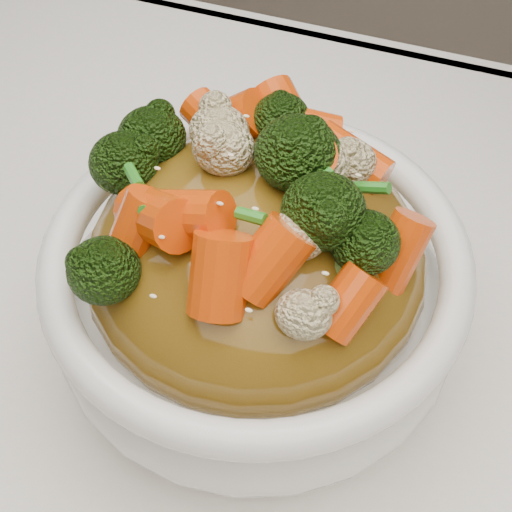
% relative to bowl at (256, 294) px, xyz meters
% --- Properties ---
extents(tablecloth, '(1.20, 0.80, 0.04)m').
position_rel_bowl_xyz_m(tablecloth, '(0.05, -0.06, -0.07)').
color(tablecloth, white).
rests_on(tablecloth, dining_table).
extents(bowl, '(0.26, 0.26, 0.09)m').
position_rel_bowl_xyz_m(bowl, '(0.00, 0.00, 0.00)').
color(bowl, white).
rests_on(bowl, tablecloth).
extents(sauce_base, '(0.21, 0.21, 0.10)m').
position_rel_bowl_xyz_m(sauce_base, '(-0.00, -0.00, 0.03)').
color(sauce_base, brown).
rests_on(sauce_base, bowl).
extents(carrots, '(0.21, 0.21, 0.06)m').
position_rel_bowl_xyz_m(carrots, '(-0.00, -0.00, 0.10)').
color(carrots, '#D94307').
rests_on(carrots, sauce_base).
extents(broccoli, '(0.21, 0.21, 0.05)m').
position_rel_bowl_xyz_m(broccoli, '(-0.00, -0.00, 0.10)').
color(broccoli, black).
rests_on(broccoli, sauce_base).
extents(cauliflower, '(0.21, 0.21, 0.04)m').
position_rel_bowl_xyz_m(cauliflower, '(-0.00, -0.00, 0.10)').
color(cauliflower, beige).
rests_on(cauliflower, sauce_base).
extents(scallions, '(0.16, 0.16, 0.02)m').
position_rel_bowl_xyz_m(scallions, '(0.00, 0.00, 0.10)').
color(scallions, '#25781B').
rests_on(scallions, sauce_base).
extents(sesame_seeds, '(0.19, 0.19, 0.01)m').
position_rel_bowl_xyz_m(sesame_seeds, '(-0.00, 0.00, 0.10)').
color(sesame_seeds, beige).
rests_on(sesame_seeds, sauce_base).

